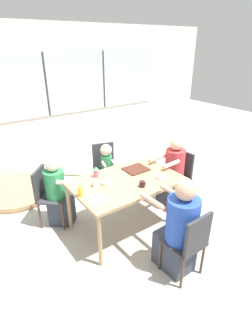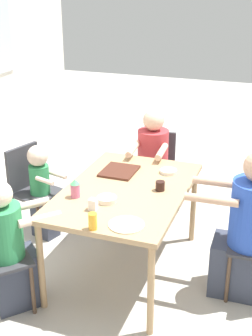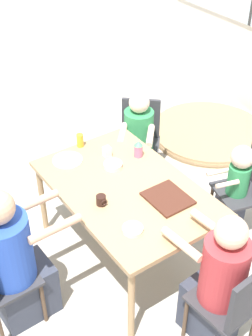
{
  "view_description": "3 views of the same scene",
  "coord_description": "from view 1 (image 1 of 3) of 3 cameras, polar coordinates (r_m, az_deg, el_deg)",
  "views": [
    {
      "loc": [
        -1.8,
        -2.52,
        2.44
      ],
      "look_at": [
        0.0,
        0.0,
        0.95
      ],
      "focal_mm": 28.0,
      "sensor_mm": 36.0,
      "label": 1
    },
    {
      "loc": [
        -3.2,
        -1.16,
        2.37
      ],
      "look_at": [
        0.0,
        0.0,
        0.95
      ],
      "focal_mm": 50.0,
      "sensor_mm": 36.0,
      "label": 2
    },
    {
      "loc": [
        2.3,
        -1.59,
        3.05
      ],
      "look_at": [
        0.0,
        0.0,
        0.95
      ],
      "focal_mm": 50.0,
      "sensor_mm": 36.0,
      "label": 3
    }
  ],
  "objects": [
    {
      "name": "ground_plane",
      "position": [
        3.95,
        -0.0,
        -12.53
      ],
      "size": [
        16.0,
        16.0,
        0.0
      ],
      "primitive_type": "plane",
      "color": "#B2ADA3"
    },
    {
      "name": "wall_back_with_windows",
      "position": [
        5.62,
        -16.78,
        14.22
      ],
      "size": [
        8.4,
        0.08,
        2.8
      ],
      "color": "silver",
      "rests_on": "ground_plane"
    },
    {
      "name": "dining_table",
      "position": [
        3.55,
        -0.0,
        -3.56
      ],
      "size": [
        1.45,
        0.95,
        0.77
      ],
      "color": "tan",
      "rests_on": "ground_plane"
    },
    {
      "name": "chair_for_woman_green_shirt",
      "position": [
        3.0,
        13.76,
        -15.12
      ],
      "size": [
        0.41,
        0.41,
        0.87
      ],
      "rotation": [
        0.0,
        0.0,
        0.03
      ],
      "color": "#333338",
      "rests_on": "ground_plane"
    },
    {
      "name": "chair_for_man_blue_shirt",
      "position": [
        3.92,
        -16.85,
        -4.93
      ],
      "size": [
        0.56,
        0.56,
        0.87
      ],
      "rotation": [
        0.0,
        0.0,
        -2.3
      ],
      "color": "#333338",
      "rests_on": "ground_plane"
    },
    {
      "name": "chair_for_man_teal_shirt",
      "position": [
        4.37,
        11.5,
        -0.94
      ],
      "size": [
        0.43,
        0.43,
        0.87
      ],
      "rotation": [
        0.0,
        0.0,
        -4.64
      ],
      "color": "#333338",
      "rests_on": "ground_plane"
    },
    {
      "name": "chair_for_toddler",
      "position": [
        4.61,
        -4.67,
        0.96
      ],
      "size": [
        0.5,
        0.5,
        0.87
      ],
      "rotation": [
        0.0,
        0.0,
        -3.43
      ],
      "color": "#333338",
      "rests_on": "ground_plane"
    },
    {
      "name": "person_woman_green_shirt",
      "position": [
        3.06,
        11.35,
        -13.34
      ],
      "size": [
        0.39,
        0.68,
        1.2
      ],
      "rotation": [
        0.0,
        0.0,
        0.03
      ],
      "color": "#333847",
      "rests_on": "ground_plane"
    },
    {
      "name": "person_man_blue_shirt",
      "position": [
        3.88,
        -14.5,
        -5.65
      ],
      "size": [
        0.57,
        0.55,
        1.05
      ],
      "rotation": [
        0.0,
        0.0,
        -2.3
      ],
      "color": "#333847",
      "rests_on": "ground_plane"
    },
    {
      "name": "person_man_teal_shirt",
      "position": [
        4.26,
        10.1,
        -1.5
      ],
      "size": [
        0.6,
        0.36,
        1.16
      ],
      "rotation": [
        0.0,
        0.0,
        -4.64
      ],
      "color": "#333847",
      "rests_on": "ground_plane"
    },
    {
      "name": "person_toddler",
      "position": [
        4.5,
        -4.14,
        -0.45
      ],
      "size": [
        0.28,
        0.38,
        0.92
      ],
      "rotation": [
        0.0,
        0.0,
        -3.43
      ],
      "color": "#333847",
      "rests_on": "ground_plane"
    },
    {
      "name": "food_tray_dark",
      "position": [
        3.8,
        2.16,
        -0.26
      ],
      "size": [
        0.33,
        0.29,
        0.02
      ],
      "color": "#472319",
      "rests_on": "dining_table"
    },
    {
      "name": "coffee_mug",
      "position": [
        3.35,
        3.57,
        -3.5
      ],
      "size": [
        0.08,
        0.07,
        0.08
      ],
      "color": "black",
      "rests_on": "dining_table"
    },
    {
      "name": "sippy_cup",
      "position": [
        3.6,
        -6.51,
        -0.82
      ],
      "size": [
        0.08,
        0.08,
        0.15
      ],
      "color": "#CC668C",
      "rests_on": "dining_table"
    },
    {
      "name": "juice_glass",
      "position": [
        3.19,
        -9.96,
        -5.1
      ],
      "size": [
        0.06,
        0.06,
        0.12
      ],
      "color": "gold",
      "rests_on": "dining_table"
    },
    {
      "name": "milk_carton_small",
      "position": [
        3.38,
        -6.89,
        -3.3
      ],
      "size": [
        0.06,
        0.06,
        0.09
      ],
      "color": "silver",
      "rests_on": "dining_table"
    },
    {
      "name": "bowl_white_shallow",
      "position": [
        3.59,
        7.73,
        -1.99
      ],
      "size": [
        0.15,
        0.15,
        0.03
      ],
      "color": "silver",
      "rests_on": "dining_table"
    },
    {
      "name": "bowl_cereal",
      "position": [
        3.43,
        -4.21,
        -3.21
      ],
      "size": [
        0.15,
        0.15,
        0.04
      ],
      "color": "silver",
      "rests_on": "dining_table"
    },
    {
      "name": "plate_tortillas",
      "position": [
        3.11,
        -6.21,
        -6.83
      ],
      "size": [
        0.25,
        0.25,
        0.01
      ],
      "color": "beige",
      "rests_on": "dining_table"
    },
    {
      "name": "folded_table_stack",
      "position": [
        5.09,
        -22.33,
        -4.51
      ],
      "size": [
        1.35,
        1.35,
        0.09
      ],
      "color": "tan",
      "rests_on": "ground_plane"
    }
  ]
}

